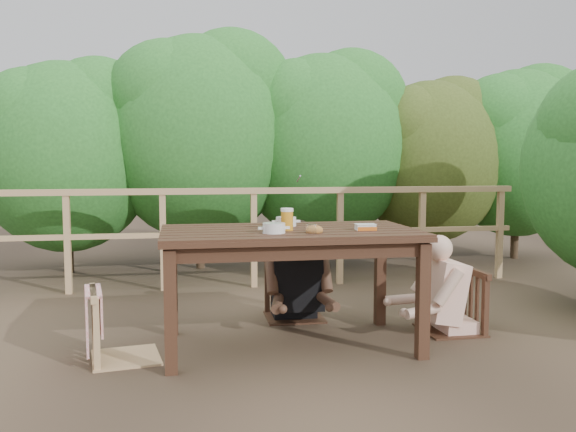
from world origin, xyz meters
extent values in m
plane|color=#4E3C2B|center=(0.00, 0.00, 0.00)|extent=(60.00, 60.00, 0.00)
cube|color=#331D13|center=(0.00, 0.00, 0.40)|extent=(1.72, 0.97, 0.80)
cube|color=tan|center=(-1.09, -0.08, 0.44)|extent=(0.50, 0.50, 0.88)
cube|color=#331D13|center=(0.17, 0.73, 0.46)|extent=(0.47, 0.47, 0.92)
cube|color=#331D13|center=(1.25, 0.14, 0.44)|extent=(0.44, 0.44, 0.88)
cube|color=tan|center=(0.00, 2.00, 0.51)|extent=(5.60, 0.10, 1.01)
cylinder|color=white|center=(-0.14, -0.20, 0.84)|extent=(0.25, 0.25, 0.08)
cylinder|color=white|center=(0.01, 0.21, 0.84)|extent=(0.24, 0.24, 0.08)
ellipsoid|color=#955827|center=(0.12, -0.24, 0.83)|extent=(0.11, 0.09, 0.07)
cylinder|color=#CD9210|center=(-0.02, -0.05, 0.88)|extent=(0.09, 0.09, 0.16)
cylinder|color=silver|center=(0.09, -0.30, 0.84)|extent=(0.07, 0.07, 0.08)
cube|color=white|center=(0.50, -0.14, 0.83)|extent=(0.14, 0.11, 0.06)
camera|label=1|loc=(-0.73, -4.02, 1.28)|focal=37.61mm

